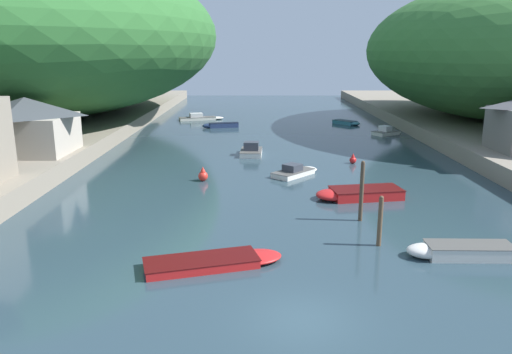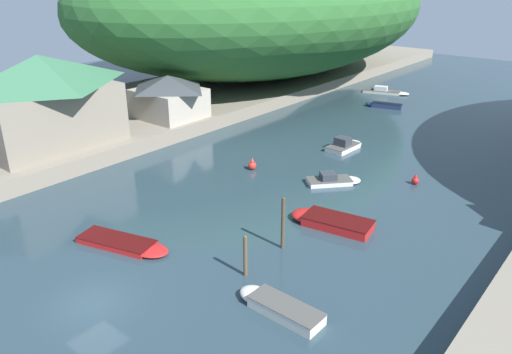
% 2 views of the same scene
% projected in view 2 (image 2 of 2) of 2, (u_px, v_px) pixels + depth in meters
% --- Properties ---
extents(water_surface, '(130.00, 130.00, 0.00)m').
position_uv_depth(water_surface, '(362.00, 154.00, 48.00)').
color(water_surface, '#283D47').
rests_on(water_surface, ground).
extents(left_bank, '(22.00, 120.00, 1.47)m').
position_uv_depth(left_bank, '(171.00, 102.00, 63.64)').
color(left_bank, gray).
rests_on(left_bank, ground).
extents(hillside_left, '(43.14, 60.39, 19.97)m').
position_uv_depth(hillside_left, '(259.00, 5.00, 73.96)').
color(hillside_left, '#2D662D').
rests_on(hillside_left, left_bank).
extents(waterfront_building, '(8.87, 12.74, 8.16)m').
position_uv_depth(waterfront_building, '(44.00, 99.00, 44.69)').
color(waterfront_building, gray).
rests_on(waterfront_building, left_bank).
extents(boathouse_shed, '(7.23, 6.54, 4.55)m').
position_uv_depth(boathouse_shed, '(169.00, 96.00, 53.84)').
color(boathouse_shed, '#B2A899').
rests_on(boathouse_shed, left_bank).
extents(boat_cabin_cruiser, '(5.07, 1.58, 0.66)m').
position_uv_depth(boat_cabin_cruiser, '(276.00, 305.00, 25.94)').
color(boat_cabin_cruiser, silver).
rests_on(boat_cabin_cruiser, water_surface).
extents(boat_near_quay, '(2.16, 4.47, 1.29)m').
position_uv_depth(boat_near_quay, '(345.00, 145.00, 49.35)').
color(boat_near_quay, silver).
rests_on(boat_near_quay, water_surface).
extents(boat_small_dinghy, '(6.07, 3.03, 0.67)m').
position_uv_depth(boat_small_dinghy, '(328.00, 221.00, 34.66)').
color(boat_small_dinghy, red).
rests_on(boat_small_dinghy, water_surface).
extents(boat_mid_channel, '(6.61, 3.41, 0.98)m').
position_uv_depth(boat_mid_channel, '(386.00, 91.00, 71.19)').
color(boat_mid_channel, silver).
rests_on(boat_mid_channel, water_surface).
extents(boat_navy_launch, '(6.67, 3.51, 0.42)m').
position_uv_depth(boat_navy_launch, '(126.00, 244.00, 31.95)').
color(boat_navy_launch, red).
rests_on(boat_navy_launch, water_surface).
extents(boat_far_upstream, '(4.80, 2.26, 0.61)m').
position_uv_depth(boat_far_upstream, '(382.00, 105.00, 64.02)').
color(boat_far_upstream, navy).
rests_on(boat_far_upstream, water_surface).
extents(boat_far_right_bank, '(4.24, 4.45, 0.96)m').
position_uv_depth(boat_far_right_bank, '(334.00, 180.00, 41.40)').
color(boat_far_right_bank, silver).
rests_on(boat_far_right_bank, water_surface).
extents(mooring_post_nearest, '(0.24, 0.24, 2.64)m').
position_uv_depth(mooring_post_nearest, '(245.00, 256.00, 28.57)').
color(mooring_post_nearest, brown).
rests_on(mooring_post_nearest, water_surface).
extents(mooring_post_second, '(0.24, 0.24, 3.58)m').
position_uv_depth(mooring_post_second, '(283.00, 223.00, 31.23)').
color(mooring_post_second, '#4C3D2D').
rests_on(mooring_post_second, water_surface).
extents(channel_buoy_near, '(0.74, 0.74, 1.11)m').
position_uv_depth(channel_buoy_near, '(252.00, 165.00, 44.20)').
color(channel_buoy_near, red).
rests_on(channel_buoy_near, water_surface).
extents(channel_buoy_far, '(0.60, 0.60, 0.90)m').
position_uv_depth(channel_buoy_far, '(415.00, 180.00, 41.22)').
color(channel_buoy_far, red).
rests_on(channel_buoy_far, water_surface).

